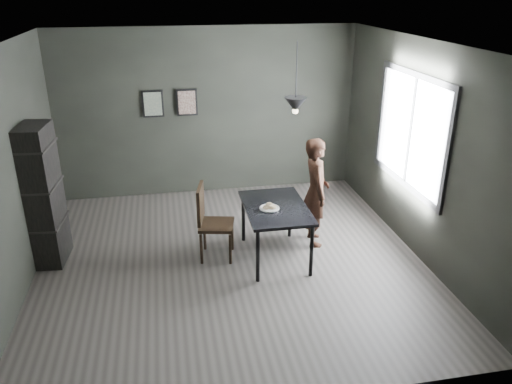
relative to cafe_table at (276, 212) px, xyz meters
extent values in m
plane|color=#35302D|center=(-0.60, 0.00, -0.67)|extent=(5.00, 5.00, 0.00)
cube|color=black|center=(-0.60, 2.50, 0.73)|extent=(5.00, 0.10, 2.80)
cube|color=silver|center=(-0.60, 0.00, 2.13)|extent=(5.00, 5.00, 0.02)
cube|color=white|center=(1.88, 0.20, 0.93)|extent=(0.02, 1.80, 1.40)
cube|color=black|center=(1.87, 0.20, 0.93)|extent=(0.04, 1.96, 1.56)
cube|color=black|center=(0.00, 0.00, 0.06)|extent=(0.80, 1.20, 0.04)
cylinder|color=black|center=(-0.34, -0.54, -0.32)|extent=(0.05, 0.05, 0.71)
cylinder|color=black|center=(0.34, -0.54, -0.32)|extent=(0.05, 0.05, 0.71)
cylinder|color=black|center=(-0.34, 0.54, -0.32)|extent=(0.05, 0.05, 0.71)
cylinder|color=black|center=(0.34, 0.54, -0.32)|extent=(0.05, 0.05, 0.71)
cylinder|color=white|center=(-0.10, -0.07, 0.08)|extent=(0.23, 0.23, 0.01)
torus|color=beige|center=(-0.06, -0.07, 0.11)|extent=(0.10, 0.10, 0.03)
torus|color=beige|center=(-0.14, -0.07, 0.11)|extent=(0.10, 0.10, 0.03)
torus|color=beige|center=(-0.10, -0.07, 0.14)|extent=(0.12, 0.12, 0.05)
imported|color=black|center=(0.64, 0.32, 0.10)|extent=(0.42, 0.60, 1.54)
cube|color=black|center=(-0.76, 0.16, -0.20)|extent=(0.52, 0.52, 0.04)
cube|color=black|center=(-0.96, 0.20, 0.11)|extent=(0.13, 0.44, 0.48)
cylinder|color=black|center=(-0.98, 0.01, -0.46)|extent=(0.04, 0.04, 0.43)
cylinder|color=black|center=(-0.61, -0.07, -0.46)|extent=(0.04, 0.04, 0.43)
cylinder|color=black|center=(-0.91, 0.38, -0.46)|extent=(0.04, 0.04, 0.43)
cylinder|color=black|center=(-0.54, 0.30, -0.46)|extent=(0.04, 0.04, 0.43)
cube|color=black|center=(-2.92, 0.49, 0.25)|extent=(0.40, 0.64, 1.84)
cylinder|color=black|center=(0.25, 0.10, 1.75)|extent=(0.01, 0.01, 0.75)
cone|color=black|center=(0.25, 0.10, 1.38)|extent=(0.28, 0.28, 0.18)
sphere|color=#FFE0B2|center=(0.25, 0.10, 1.30)|extent=(0.07, 0.07, 0.07)
cube|color=black|center=(-1.50, 2.47, 0.93)|extent=(0.34, 0.03, 0.44)
cube|color=#3F584F|center=(-1.50, 2.45, 0.93)|extent=(0.28, 0.01, 0.38)
cube|color=black|center=(-0.95, 2.47, 0.93)|extent=(0.34, 0.03, 0.44)
cube|color=brown|center=(-0.95, 2.45, 0.93)|extent=(0.28, 0.01, 0.38)
camera|label=1|loc=(-1.34, -5.72, 2.77)|focal=35.00mm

